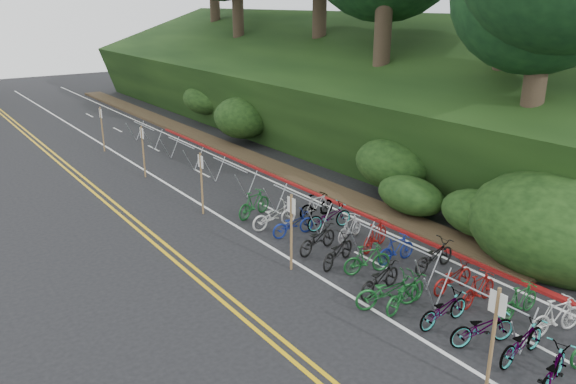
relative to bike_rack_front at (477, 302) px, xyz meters
The scene contains 10 objects.
ground 2.60m from the bike_rack_front, 167.35° to the left, with size 120.00×120.00×0.00m, color black.
road_markings 10.82m from the bike_rack_front, 99.47° to the left, with size 7.47×80.00×0.01m.
red_curb 12.99m from the bike_rack_front, 75.29° to the left, with size 0.25×28.00×0.10m, color maroon.
embankment 22.31m from the bike_rack_front, 61.67° to the left, with size 14.30×48.14×9.11m.
bike_rack_front is the anchor object (origin of this frame).
bike_racks_rest 13.55m from the bike_rack_front, 87.49° to the left, with size 1.14×23.00×1.17m.
signpost_near 2.56m from the bike_rack_front, 137.39° to the right, with size 0.08×0.40×2.55m.
signposts_rest 14.66m from the bike_rack_front, 97.08° to the left, with size 0.08×18.40×2.50m.
bike_front 2.38m from the bike_rack_front, 115.01° to the left, with size 1.90×0.66×1.00m, color #144C1E.
bike_valet 3.28m from the bike_rack_front, 83.01° to the left, with size 3.31×14.59×1.07m.
Camera 1 is at (-8.73, -7.94, 8.03)m, focal length 35.00 mm.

